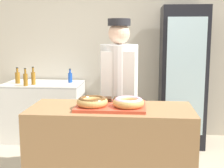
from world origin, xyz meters
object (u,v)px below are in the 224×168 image
object	(u,v)px
donut_chocolate_glaze	(92,101)
chest_freezer	(44,111)
brownie_back_right	(119,100)
serving_tray	(111,106)
donut_light_glaze	(128,102)
bottle_amber_b_b	(18,77)
bottle_blue	(70,77)
bottle_amber_b	(33,78)
baker_person	(119,96)
brownie_back_left	(105,99)
beverage_fridge	(182,77)
bottle_amber	(26,79)

from	to	relation	value
donut_chocolate_glaze	chest_freezer	world-z (taller)	donut_chocolate_glaze
brownie_back_right	donut_chocolate_glaze	bearing A→B (deg)	-137.77
serving_tray	donut_light_glaze	world-z (taller)	donut_light_glaze
bottle_amber_b_b	bottle_blue	world-z (taller)	bottle_amber_b_b
bottle_amber_b	bottle_amber_b_b	size ratio (longest dim) A/B	1.09
donut_chocolate_glaze	baker_person	bearing A→B (deg)	76.59
brownie_back_right	bottle_amber_b_b	bearing A→B (deg)	134.51
donut_light_glaze	bottle_amber_b_b	world-z (taller)	bottle_amber_b_b
donut_light_glaze	bottle_blue	xyz separation A→B (m)	(-0.90, 1.88, -0.08)
serving_tray	baker_person	world-z (taller)	baker_person
donut_light_glaze	brownie_back_right	xyz separation A→B (m)	(-0.09, 0.19, -0.02)
brownie_back_left	chest_freezer	size ratio (longest dim) A/B	0.09
bottle_amber_b	brownie_back_right	bearing A→B (deg)	-49.10
donut_chocolate_glaze	beverage_fridge	distance (m)	2.03
baker_person	bottle_amber	size ratio (longest dim) A/B	6.95
brownie_back_left	chest_freezer	bearing A→B (deg)	123.38
bottle_amber	bottle_blue	distance (m)	0.63
beverage_fridge	donut_light_glaze	bearing A→B (deg)	-110.09
baker_person	chest_freezer	xyz separation A→B (m)	(-1.15, 1.10, -0.46)
beverage_fridge	chest_freezer	size ratio (longest dim) A/B	1.71
brownie_back_left	beverage_fridge	distance (m)	1.83
brownie_back_left	chest_freezer	distance (m)	2.01
brownie_back_right	chest_freezer	size ratio (longest dim) A/B	0.09
beverage_fridge	bottle_blue	world-z (taller)	beverage_fridge
bottle_amber	beverage_fridge	bearing A→B (deg)	6.93
donut_light_glaze	chest_freezer	size ratio (longest dim) A/B	0.23
donut_chocolate_glaze	brownie_back_left	world-z (taller)	donut_chocolate_glaze
brownie_back_left	beverage_fridge	xyz separation A→B (m)	(0.86, 1.61, -0.02)
brownie_back_right	baker_person	world-z (taller)	baker_person
chest_freezer	bottle_blue	size ratio (longest dim) A/B	5.49
chest_freezer	bottle_amber_b	distance (m)	0.53
bottle_amber	serving_tray	bearing A→B (deg)	-49.29
chest_freezer	bottle_amber	world-z (taller)	bottle_amber
brownie_back_left	donut_chocolate_glaze	bearing A→B (deg)	-114.65
chest_freezer	bottle_blue	xyz separation A→B (m)	(0.37, 0.08, 0.48)
bottle_amber	bottle_blue	world-z (taller)	bottle_amber
chest_freezer	bottle_blue	world-z (taller)	bottle_blue
chest_freezer	serving_tray	bearing A→B (deg)	-57.21
bottle_amber_b	beverage_fridge	bearing A→B (deg)	4.04
serving_tray	donut_chocolate_glaze	bearing A→B (deg)	-158.77
bottle_amber_b_b	brownie_back_left	bearing A→B (deg)	-47.83
bottle_amber_b	bottle_blue	bearing A→B (deg)	26.26
chest_freezer	donut_light_glaze	bearing A→B (deg)	-54.83
beverage_fridge	bottle_amber	xyz separation A→B (m)	(-2.08, -0.25, -0.02)
beverage_fridge	bottle_amber_b	distance (m)	2.02
bottle_amber	bottle_amber_b_b	distance (m)	0.27
donut_light_glaze	bottle_amber_b	xyz separation A→B (m)	(-1.36, 1.65, -0.06)
donut_chocolate_glaze	beverage_fridge	world-z (taller)	beverage_fridge
brownie_back_left	bottle_blue	bearing A→B (deg)	112.21
donut_light_glaze	bottle_amber_b_b	size ratio (longest dim) A/B	1.13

